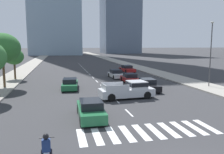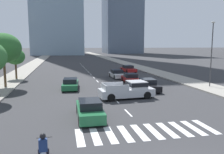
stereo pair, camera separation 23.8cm
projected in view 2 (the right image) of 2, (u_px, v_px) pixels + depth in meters
name	position (u px, v px, depth m)	size (l,w,h in m)	color
sidewalk_east	(164.00, 74.00, 40.60)	(4.00, 260.00, 0.15)	gray
sidewalk_west	(12.00, 79.00, 35.33)	(4.00, 260.00, 0.15)	gray
crosswalk_near	(147.00, 132.00, 14.01)	(8.55, 2.66, 0.01)	silver
lane_divider_center	(91.00, 74.00, 41.12)	(0.14, 50.00, 0.01)	silver
motorcycle_trailing	(44.00, 152.00, 10.05)	(0.70, 2.13, 1.49)	black
pickup_truck	(129.00, 90.00, 22.77)	(5.47, 2.33, 1.67)	#B7BABF
sedan_green_0	(70.00, 84.00, 27.58)	(2.18, 4.81, 1.30)	#1E6038
sedan_red_1	(128.00, 69.00, 44.95)	(2.18, 4.73, 1.28)	maroon
sedan_black_2	(148.00, 85.00, 26.76)	(2.05, 4.72, 1.32)	black
sedan_white_3	(117.00, 74.00, 36.88)	(2.01, 4.29, 1.29)	silver
sedan_green_4	(90.00, 110.00, 16.50)	(1.83, 4.46, 1.37)	#1E6038
sedan_red_5	(131.00, 78.00, 32.23)	(1.83, 4.55, 1.27)	maroon
street_lamp_east	(212.00, 49.00, 27.93)	(0.50, 0.24, 7.88)	#3F3F42
street_tree_second	(3.00, 48.00, 27.56)	(4.22, 4.22, 6.52)	#4C3823
street_tree_third	(15.00, 57.00, 34.49)	(2.81, 2.81, 4.55)	#4C3823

